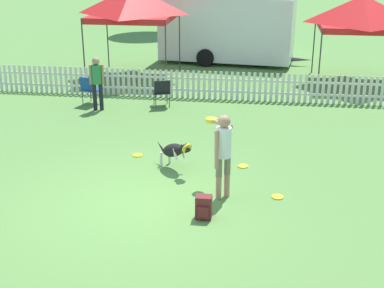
# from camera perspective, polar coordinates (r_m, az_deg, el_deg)

# --- Properties ---
(ground_plane) EXTENTS (240.00, 240.00, 0.00)m
(ground_plane) POSITION_cam_1_polar(r_m,az_deg,el_deg) (10.02, -6.04, -6.29)
(ground_plane) COLOR #5B8C42
(handler_person) EXTENTS (0.61, 1.06, 1.64)m
(handler_person) POSITION_cam_1_polar(r_m,az_deg,el_deg) (9.82, 3.29, -0.25)
(handler_person) COLOR tan
(handler_person) RESTS_ON ground_plane
(leaping_dog) EXTENTS (0.94, 0.97, 0.74)m
(leaping_dog) POSITION_cam_1_polar(r_m,az_deg,el_deg) (11.21, -1.91, -0.69)
(leaping_dog) COLOR black
(leaping_dog) RESTS_ON ground_plane
(frisbee_near_handler) EXTENTS (0.22, 0.22, 0.02)m
(frisbee_near_handler) POSITION_cam_1_polar(r_m,az_deg,el_deg) (11.58, 5.45, -2.37)
(frisbee_near_handler) COLOR yellow
(frisbee_near_handler) RESTS_ON ground_plane
(frisbee_near_dog) EXTENTS (0.22, 0.22, 0.02)m
(frisbee_near_dog) POSITION_cam_1_polar(r_m,az_deg,el_deg) (12.17, -5.82, -1.19)
(frisbee_near_dog) COLOR yellow
(frisbee_near_dog) RESTS_ON ground_plane
(frisbee_midfield) EXTENTS (0.22, 0.22, 0.02)m
(frisbee_midfield) POSITION_cam_1_polar(r_m,az_deg,el_deg) (10.30, 9.12, -5.59)
(frisbee_midfield) COLOR yellow
(frisbee_midfield) RESTS_ON ground_plane
(backpack_on_grass) EXTENTS (0.28, 0.25, 0.43)m
(backpack_on_grass) POSITION_cam_1_polar(r_m,az_deg,el_deg) (9.37, 1.26, -6.78)
(backpack_on_grass) COLOR maroon
(backpack_on_grass) RESTS_ON ground_plane
(picket_fence) EXTENTS (24.45, 0.04, 0.87)m
(picket_fence) POSITION_cam_1_polar(r_m,az_deg,el_deg) (16.51, -0.15, 6.37)
(picket_fence) COLOR silver
(picket_fence) RESTS_ON ground_plane
(folding_chair_blue_left) EXTENTS (0.61, 0.62, 0.85)m
(folding_chair_blue_left) POSITION_cam_1_polar(r_m,az_deg,el_deg) (16.11, -10.84, 5.90)
(folding_chair_blue_left) COLOR #333338
(folding_chair_blue_left) RESTS_ON ground_plane
(folding_chair_center) EXTENTS (0.60, 0.62, 0.82)m
(folding_chair_center) POSITION_cam_1_polar(r_m,az_deg,el_deg) (15.64, -3.25, 5.71)
(folding_chair_center) COLOR #333338
(folding_chair_center) RESTS_ON ground_plane
(canopy_tent_main) EXTENTS (2.82, 2.82, 3.14)m
(canopy_tent_main) POSITION_cam_1_polar(r_m,az_deg,el_deg) (19.07, -6.34, 14.72)
(canopy_tent_main) COLOR #333338
(canopy_tent_main) RESTS_ON ground_plane
(canopy_tent_secondary) EXTENTS (2.76, 2.76, 2.93)m
(canopy_tent_secondary) POSITION_cam_1_polar(r_m,az_deg,el_deg) (18.94, 17.68, 13.24)
(canopy_tent_secondary) COLOR #333338
(canopy_tent_secondary) RESTS_ON ground_plane
(spectator_standing) EXTENTS (0.40, 0.27, 1.54)m
(spectator_standing) POSITION_cam_1_polar(r_m,az_deg,el_deg) (15.43, -10.12, 6.87)
(spectator_standing) COLOR black
(spectator_standing) RESTS_ON ground_plane
(equipment_trailer) EXTENTS (6.04, 2.63, 2.58)m
(equipment_trailer) POSITION_cam_1_polar(r_m,az_deg,el_deg) (21.64, 3.79, 12.25)
(equipment_trailer) COLOR white
(equipment_trailer) RESTS_ON ground_plane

